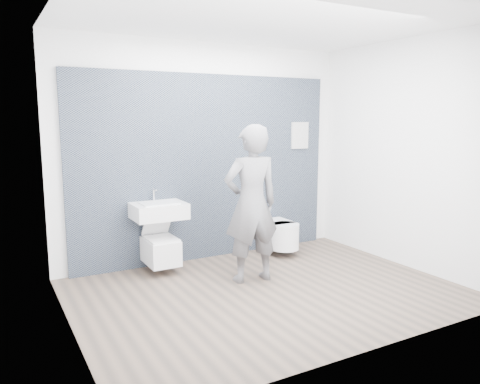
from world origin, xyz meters
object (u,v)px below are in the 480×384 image
toilet_square (161,249)px  toilet_rounded (280,234)px  washbasin (159,210)px  visitor (251,204)px

toilet_square → toilet_rounded: (1.68, -0.07, -0.01)m
washbasin → visitor: 1.15m
washbasin → toilet_rounded: bearing=-3.2°
washbasin → visitor: bearing=-45.7°
toilet_rounded → toilet_square: bearing=177.6°
toilet_square → toilet_rounded: 1.68m
toilet_rounded → visitor: size_ratio=0.36×
toilet_rounded → visitor: (-0.88, -0.73, 0.62)m
toilet_square → toilet_rounded: size_ratio=0.98×
washbasin → toilet_square: bearing=-90.0°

